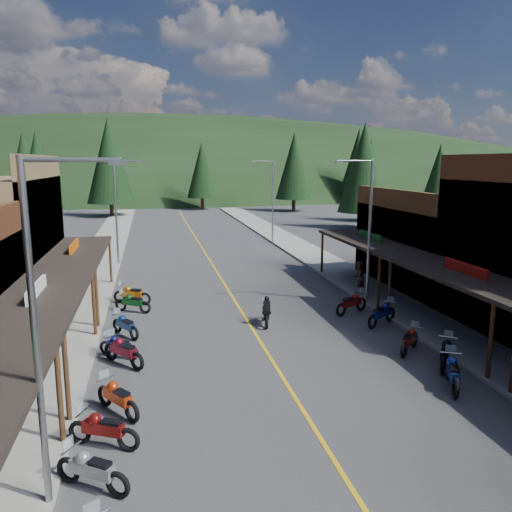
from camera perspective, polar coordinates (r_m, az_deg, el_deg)
ground at (r=19.31m, az=2.78°, el=-13.30°), size 220.00×220.00×0.00m
centerline at (r=38.14m, az=-4.88°, el=-1.19°), size 0.15×90.00×0.01m
sidewalk_west at (r=38.08m, az=-17.99°, el=-1.59°), size 3.40×94.00×0.15m
sidewalk_east at (r=40.10m, az=7.54°, el=-0.55°), size 3.40×94.00×0.15m
shop_east_3 at (r=34.16m, az=20.60°, el=1.07°), size 10.90×10.20×6.20m
streetlight_0 at (r=11.80m, az=-23.34°, el=-6.93°), size 2.16×0.18×8.00m
streetlight_1 at (r=39.26m, az=-15.53°, el=5.38°), size 2.16×0.18×8.00m
streetlight_2 at (r=27.77m, az=12.61°, el=3.45°), size 2.16×0.18×8.00m
streetlight_3 at (r=48.55m, az=1.75°, el=6.72°), size 2.16×0.18×8.00m
ridge_hill at (r=152.31m, az=-10.37°, el=7.61°), size 310.00×140.00×60.00m
pine_1 at (r=89.19m, az=-24.95°, el=9.36°), size 5.88×5.88×12.50m
pine_2 at (r=75.24m, az=-16.43°, el=10.41°), size 6.72×6.72×14.00m
pine_3 at (r=83.49m, az=-6.21°, el=9.74°), size 5.04×5.04×11.00m
pine_4 at (r=80.28m, az=4.39°, el=10.27°), size 5.88×5.88×12.50m
pine_5 at (r=97.03m, az=11.61°, el=10.61°), size 6.72×6.72×14.00m
pine_6 at (r=95.53m, az=20.23°, el=9.27°), size 5.04×5.04×11.00m
pine_9 at (r=68.31m, az=12.88°, el=9.24°), size 4.93×4.93×10.80m
pine_10 at (r=68.38m, az=-23.65°, el=8.95°), size 5.38×5.38×11.60m
pine_11 at (r=60.27m, az=12.22°, el=9.86°), size 5.82×5.82×12.40m
bike_west_5 at (r=13.64m, az=-18.24°, el=-22.03°), size 2.13×1.77×1.20m
bike_west_6 at (r=15.22m, az=-17.06°, el=-18.24°), size 2.22×1.59×1.22m
bike_west_7 at (r=16.84m, az=-15.55°, el=-15.16°), size 1.85×2.18×1.24m
bike_west_8 at (r=20.43m, az=-14.92°, el=-10.32°), size 2.05×2.22×1.30m
bike_west_9 at (r=21.29m, az=-15.44°, el=-9.80°), size 1.88×1.60×1.07m
bike_west_10 at (r=23.64m, az=-14.73°, el=-7.55°), size 1.69×2.09×1.17m
bike_west_11 at (r=27.22m, az=-13.92°, el=-5.09°), size 2.11×1.61×1.17m
bike_west_12 at (r=28.76m, az=-14.00°, el=-4.16°), size 2.29×1.63×1.25m
bike_east_6 at (r=19.22m, az=21.56°, el=-12.11°), size 1.64×2.36×1.29m
bike_east_7 at (r=20.96m, az=20.85°, el=-10.21°), size 1.91×2.15×1.24m
bike_east_8 at (r=22.03m, az=17.15°, el=-9.06°), size 1.92×1.90×1.16m
bike_east_9 at (r=25.16m, az=14.19°, el=-6.28°), size 2.29×1.84×1.28m
bike_east_10 at (r=26.68m, az=10.86°, el=-5.18°), size 2.31×1.64×1.26m
rider_on_bike at (r=24.54m, az=1.14°, el=-6.49°), size 0.97×2.03×1.49m
pedestrian_east_b at (r=30.34m, az=11.59°, el=-2.33°), size 1.08×0.94×1.93m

